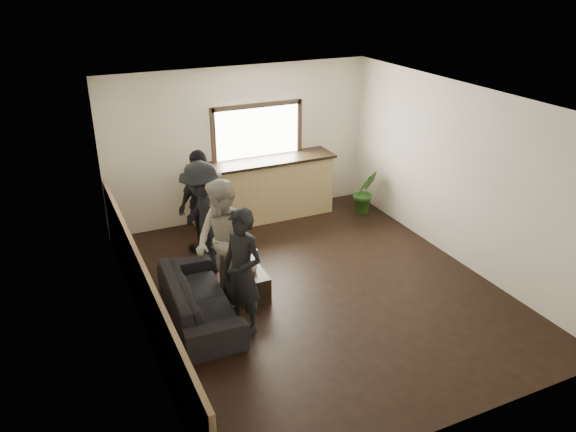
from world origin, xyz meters
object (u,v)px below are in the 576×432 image
potted_plant (365,192)px  person_b (223,244)px  cup_a (234,264)px  person_c (203,219)px  coffee_table (246,280)px  person_a (242,272)px  cup_b (254,268)px  sofa (199,298)px  person_d (202,201)px  bar_counter (263,186)px

potted_plant → person_b: bearing=-151.8°
cup_a → person_c: size_ratio=0.06×
coffee_table → person_a: person_a is taller
cup_b → potted_plant: (3.01, 1.86, 0.01)m
sofa → person_d: bearing=-16.1°
coffee_table → person_d: size_ratio=0.48×
coffee_table → cup_a: 0.30m
potted_plant → person_b: person_b is taller
cup_b → sofa: bearing=-166.2°
bar_counter → coffee_table: (-1.25, -2.35, -0.45)m
potted_plant → person_b: (-3.45, -1.85, 0.48)m
sofa → person_c: person_c is taller
potted_plant → person_d: 3.28m
person_a → person_d: bearing=148.8°
cup_b → person_b: person_b is taller
sofa → cup_a: sofa is taller
coffee_table → person_b: (-0.35, -0.10, 0.72)m
cup_a → cup_b: bearing=-48.7°
bar_counter → person_a: bar_counter is taller
cup_a → person_d: 1.49m
person_b → person_c: size_ratio=1.01×
person_a → person_d: 2.41m
cup_a → potted_plant: size_ratio=0.13×
coffee_table → person_d: bearing=95.3°
cup_b → potted_plant: 3.53m
coffee_table → person_b: 0.80m
cup_b → person_a: size_ratio=0.05×
sofa → cup_a: size_ratio=18.01×
person_d → sofa: bearing=39.4°
coffee_table → person_a: 1.12m
cup_a → coffee_table: bearing=-50.0°
person_d → person_b: bearing=51.6°
coffee_table → sofa: bearing=-158.2°
bar_counter → potted_plant: 1.96m
bar_counter → cup_b: 2.72m
bar_counter → person_a: size_ratio=1.60×
sofa → cup_b: 0.93m
potted_plant → person_d: bearing=-176.6°
cup_b → potted_plant: size_ratio=0.11×
sofa → person_c: bearing=-18.3°
sofa → person_d: person_d is taller
cup_b → person_c: (-0.44, 0.95, 0.47)m
bar_counter → sofa: bearing=-127.5°
coffee_table → potted_plant: potted_plant is taller
person_a → person_c: size_ratio=0.95×
sofa → potted_plant: size_ratio=2.35×
person_b → person_d: 1.67m
potted_plant → sofa: bearing=-152.0°
person_a → person_d: size_ratio=0.97×
person_b → person_c: bearing=163.1°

